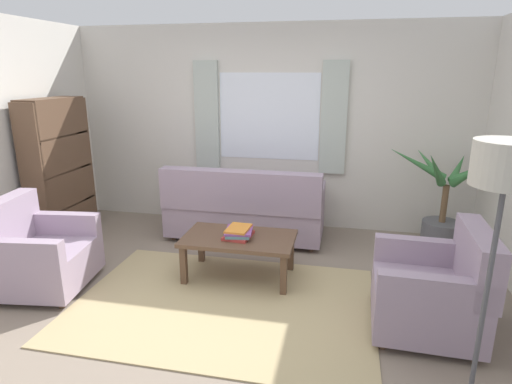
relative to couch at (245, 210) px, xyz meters
name	(u,v)px	position (x,y,z in m)	size (l,w,h in m)	color
ground_plane	(224,304)	(0.18, -1.57, -0.37)	(6.24, 6.24, 0.00)	gray
wall_back	(270,128)	(0.18, 0.69, 0.93)	(5.32, 0.12, 2.60)	silver
window_with_curtains	(269,117)	(0.18, 0.60, 1.08)	(1.98, 0.07, 1.40)	white
area_rug	(224,304)	(0.18, -1.57, -0.36)	(2.64, 1.86, 0.01)	tan
couch	(245,210)	(0.00, 0.00, 0.00)	(1.90, 0.82, 0.92)	#998499
armchair_left	(37,254)	(-1.63, -1.64, -0.01)	(0.92, 0.94, 0.88)	#998499
armchair_right	(435,290)	(1.93, -1.60, -0.01)	(0.85, 0.87, 0.88)	#998499
coffee_table	(239,242)	(0.19, -1.03, 0.01)	(1.10, 0.64, 0.44)	brown
book_stack_on_table	(239,232)	(0.19, -1.03, 0.12)	(0.30, 0.35, 0.10)	#B23833
potted_plant	(442,212)	(2.30, 0.15, 0.09)	(1.13, 1.05, 1.27)	#56565B
bookshelf	(62,168)	(-2.17, -0.42, 0.52)	(0.30, 0.94, 1.72)	brown
standing_lamp	(504,189)	(2.00, -2.46, 1.06)	(0.36, 0.36, 1.68)	#4C4C51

